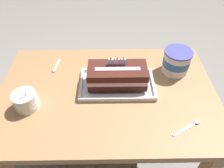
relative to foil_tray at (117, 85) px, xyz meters
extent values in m
plane|color=gray|center=(-0.05, -0.04, -0.70)|extent=(8.00, 8.00, 0.00)
cube|color=#9E754C|center=(-0.05, -0.04, -0.02)|extent=(1.08, 0.71, 0.04)
cube|color=#9E754C|center=(-0.53, 0.26, -0.37)|extent=(0.06, 0.06, 0.65)
cube|color=#9E754C|center=(0.43, 0.26, -0.37)|extent=(0.06, 0.06, 0.65)
cube|color=silver|center=(0.00, 0.00, 0.00)|extent=(0.37, 0.22, 0.01)
cube|color=silver|center=(0.00, -0.10, 0.01)|extent=(0.37, 0.01, 0.02)
cube|color=silver|center=(0.00, 0.10, 0.01)|extent=(0.37, 0.01, 0.02)
cube|color=silver|center=(-0.18, 0.00, 0.01)|extent=(0.01, 0.20, 0.02)
cube|color=silver|center=(0.18, 0.00, 0.01)|extent=(0.01, 0.20, 0.02)
cube|color=#472019|center=(0.00, 0.00, 0.03)|extent=(0.28, 0.14, 0.04)
cube|color=beige|center=(0.00, 0.00, 0.06)|extent=(0.28, 0.13, 0.02)
cube|color=#472019|center=(0.00, 0.00, 0.09)|extent=(0.28, 0.14, 0.04)
cube|color=beige|center=(0.00, -0.01, 0.11)|extent=(0.21, 0.02, 0.00)
cube|color=#8CB7EA|center=(-0.03, 0.02, 0.13)|extent=(0.02, 0.01, 0.03)
ellipsoid|color=yellow|center=(-0.03, 0.02, 0.15)|extent=(0.01, 0.01, 0.01)
cube|color=#E099C6|center=(0.00, 0.02, 0.13)|extent=(0.02, 0.01, 0.03)
ellipsoid|color=yellow|center=(0.00, 0.02, 0.15)|extent=(0.01, 0.01, 0.01)
cube|color=#8CB7EA|center=(0.03, 0.02, 0.13)|extent=(0.02, 0.01, 0.03)
ellipsoid|color=yellow|center=(0.03, 0.02, 0.15)|extent=(0.01, 0.01, 0.01)
cylinder|color=white|center=(-0.42, -0.13, 0.01)|extent=(0.11, 0.11, 0.03)
cylinder|color=white|center=(-0.42, -0.13, 0.03)|extent=(0.11, 0.11, 0.03)
cylinder|color=white|center=(-0.42, -0.13, 0.04)|extent=(0.11, 0.11, 0.03)
cylinder|color=white|center=(-0.42, -0.13, 0.06)|extent=(0.11, 0.11, 0.03)
cylinder|color=silver|center=(-0.40, -0.14, 0.08)|extent=(0.03, 0.04, 0.05)
cylinder|color=white|center=(0.32, 0.11, 0.05)|extent=(0.14, 0.14, 0.12)
cylinder|color=#386BB2|center=(0.32, 0.11, 0.06)|extent=(0.14, 0.14, 0.04)
cylinder|color=#4A4EA7|center=(0.32, 0.11, 0.12)|extent=(0.14, 0.14, 0.01)
ellipsoid|color=silver|center=(0.34, -0.23, 0.00)|extent=(0.03, 0.03, 0.01)
cube|color=silver|center=(0.27, -0.27, 0.00)|extent=(0.11, 0.07, 0.00)
ellipsoid|color=silver|center=(-0.34, 0.12, 0.00)|extent=(0.02, 0.03, 0.01)
cube|color=silver|center=(-0.33, 0.18, 0.00)|extent=(0.02, 0.09, 0.00)
camera|label=1|loc=(-0.04, -0.76, 0.75)|focal=34.00mm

